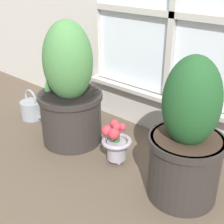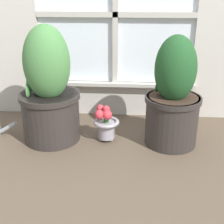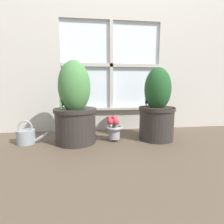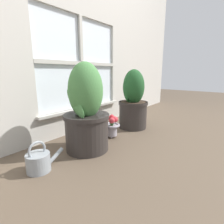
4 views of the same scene
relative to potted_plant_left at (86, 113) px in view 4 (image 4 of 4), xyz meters
name	(u,v)px [view 4 (image 4 of 4)]	position (x,y,z in m)	size (l,w,h in m)	color
ground_plane	(129,140)	(0.37, -0.18, -0.31)	(10.00, 10.00, 0.00)	brown
wall_with_window	(78,4)	(0.37, 0.44, 0.97)	(4.40, 0.10, 2.50)	beige
potted_plant_left	(86,113)	(0.00, 0.00, 0.00)	(0.37, 0.37, 0.70)	#2D2826
potted_plant_right	(133,103)	(0.73, 0.00, -0.02)	(0.33, 0.33, 0.66)	#2D2826
flower_vase	(112,126)	(0.34, 0.00, -0.19)	(0.16, 0.16, 0.23)	#99939E
watering_can	(39,161)	(-0.42, 0.02, -0.24)	(0.27, 0.15, 0.21)	gray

